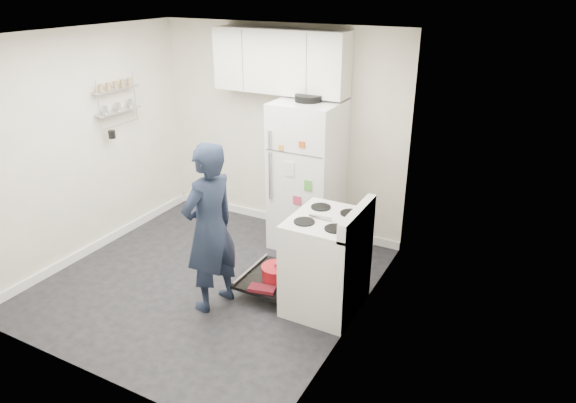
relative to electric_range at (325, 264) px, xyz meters
The scene contains 7 objects.
room 1.49m from the electric_range, behind, with size 3.21×3.21×2.51m.
electric_range is the anchor object (origin of this frame).
open_oven_door 0.62m from the electric_range, behind, with size 0.55×0.71×0.23m.
refrigerator 1.38m from the electric_range, 123.36° to the left, with size 0.72×0.74×1.80m.
upper_cabinets 2.38m from the electric_range, 132.27° to the left, with size 1.60×0.33×0.70m, color silver.
wall_shelf_rack 3.05m from the electric_range, behind, with size 0.14×0.60×0.61m.
person 1.13m from the electric_range, 153.58° to the right, with size 0.60×0.40×1.66m, color #161E32.
Camera 1 is at (2.92, -3.75, 2.95)m, focal length 32.00 mm.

